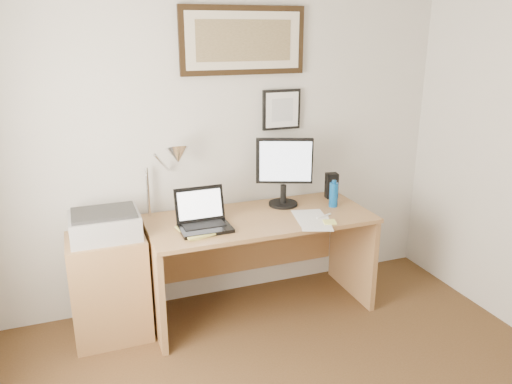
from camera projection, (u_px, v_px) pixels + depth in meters
name	position (u px, v px, depth m)	size (l,w,h in m)	color
wall_back	(224.00, 139.00, 3.69)	(3.50, 0.02, 2.50)	silver
side_cabinet	(110.00, 287.00, 3.37)	(0.50, 0.40, 0.73)	#976B3F
water_bottle	(334.00, 195.00, 3.74)	(0.06, 0.06, 0.19)	#0C509D
bottle_cap	(334.00, 182.00, 3.71)	(0.03, 0.03, 0.02)	#0C509D
speaker	(332.00, 186.00, 3.94)	(0.09, 0.08, 0.20)	black
paper_sheet_a	(311.00, 217.00, 3.55)	(0.22, 0.32, 0.00)	white
paper_sheet_b	(316.00, 223.00, 3.44)	(0.21, 0.30, 0.00)	white
sticky_pad	(330.00, 222.00, 3.44)	(0.08, 0.08, 0.01)	#F1F574
marker_pen	(324.00, 216.00, 3.55)	(0.02, 0.02, 0.14)	white
book	(182.00, 234.00, 3.24)	(0.19, 0.25, 0.02)	#C7C35D
desk	(256.00, 242.00, 3.71)	(1.60, 0.70, 0.75)	#976B3F
laptop	(203.00, 219.00, 3.35)	(0.34, 0.29, 0.26)	black
lcd_monitor	(284.00, 169.00, 3.70)	(0.40, 0.22, 0.52)	black
printer	(105.00, 225.00, 3.23)	(0.44, 0.34, 0.18)	#A8A8AB
desk_lamp	(175.00, 158.00, 3.40)	(0.29, 0.27, 0.53)	silver
picture_large	(243.00, 41.00, 3.49)	(0.92, 0.04, 0.47)	black
picture_small	(282.00, 110.00, 3.75)	(0.30, 0.03, 0.30)	black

